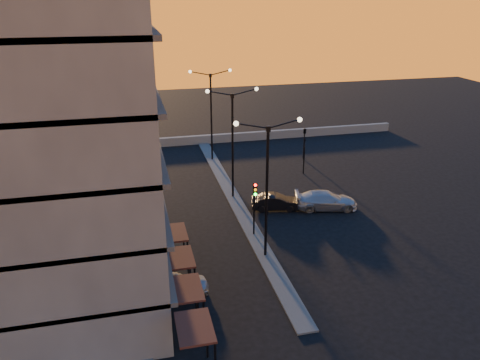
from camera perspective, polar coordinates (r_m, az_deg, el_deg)
name	(u,v)px	position (r m, az deg, el deg)	size (l,w,h in m)	color
ground	(265,256)	(32.10, 3.09, -9.23)	(120.00, 120.00, 0.00)	black
sidewalk_west	(106,244)	(34.58, -15.97, -7.56)	(5.00, 40.00, 0.12)	#4B4B49
median	(233,197)	(40.67, -0.87, -2.05)	(1.20, 36.00, 0.12)	#4B4B49
parapet	(220,138)	(55.61, -2.48, 5.10)	(44.00, 0.50, 1.00)	slate
building	(10,90)	(27.37, -26.22, 9.86)	(14.35, 17.08, 25.00)	#69635C
streetlamp_near	(267,179)	(29.60, 3.31, 0.08)	(4.32, 0.32, 9.51)	black
streetlamp_mid	(233,136)	(38.75, -0.92, 5.44)	(4.32, 0.32, 9.51)	black
streetlamp_far	(211,108)	(48.24, -3.54, 8.72)	(4.32, 0.32, 9.51)	black
traffic_light_main	(255,200)	(33.20, 1.80, -2.46)	(0.28, 0.44, 4.25)	black
signal_east_a	(304,155)	(45.77, 7.83, 3.04)	(0.13, 0.16, 3.60)	black
signal_east_b	(305,131)	(49.50, 7.89, 5.91)	(0.42, 1.99, 3.60)	black
car_hatchback	(173,285)	(28.24, -8.17, -12.56)	(1.66, 4.14, 1.41)	#A2A4AA
car_sedan	(276,202)	(38.35, 4.36, -2.70)	(1.37, 3.93, 1.29)	black
car_wagon	(326,200)	(39.00, 10.43, -2.44)	(2.06, 5.08, 1.47)	#ABAEB3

